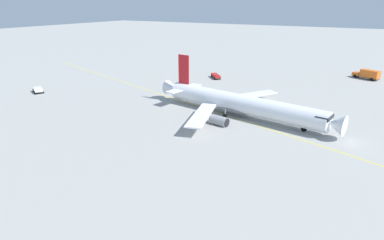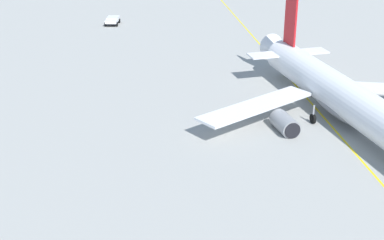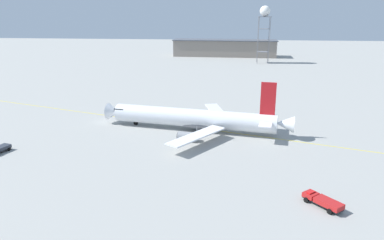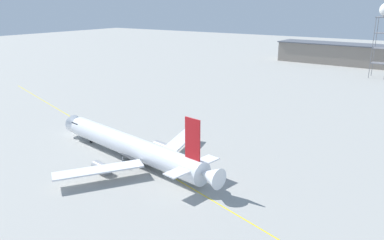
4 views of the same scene
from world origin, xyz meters
name	(u,v)px [view 4 (image 4 of 4)]	position (x,y,z in m)	size (l,w,h in m)	color
ground_plane	(120,157)	(0.00, 0.00, 0.00)	(600.00, 600.00, 0.00)	#9E9E99
airliner_main	(133,148)	(-3.52, 0.10, 2.70)	(43.71, 34.14, 12.09)	white
terminal_shed	(343,54)	(-5.85, -151.38, 5.13)	(64.62, 18.99, 10.22)	gray
taxiway_centreline	(147,162)	(-6.00, -1.01, 0.00)	(173.25, 55.48, 0.01)	yellow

